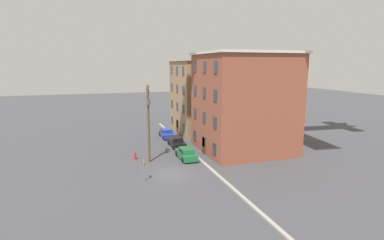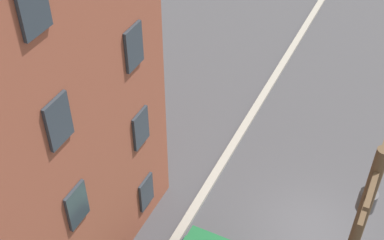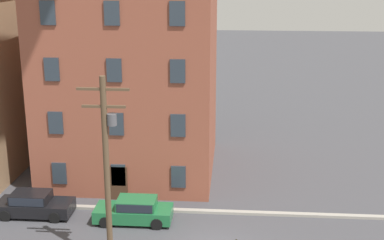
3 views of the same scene
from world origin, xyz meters
TOP-DOWN VIEW (x-y plane):
  - ground_plane at (0.00, 0.00)m, footprint 200.00×200.00m
  - kerb_strip at (0.00, 4.50)m, footprint 56.00×0.36m

SIDE VIEW (x-z plane):
  - ground_plane at x=0.00m, z-range 0.00..0.00m
  - kerb_strip at x=0.00m, z-range 0.00..0.16m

